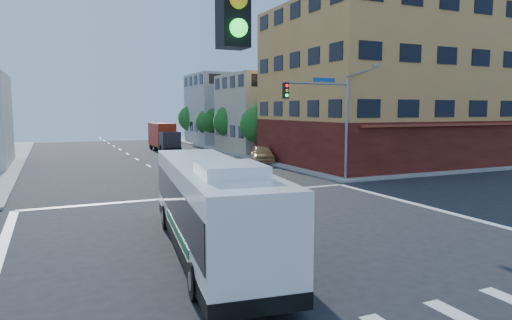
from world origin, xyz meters
name	(u,v)px	position (x,y,z in m)	size (l,w,h in m)	color
ground	(277,239)	(0.00, 0.00, 0.00)	(120.00, 120.00, 0.00)	black
sidewalk_ne	(388,145)	(35.00, 35.00, 0.07)	(50.00, 50.00, 0.15)	gray
corner_building_ne	(381,99)	(19.99, 18.48, 5.89)	(18.10, 15.44, 14.00)	#B57E41
building_east_near	(275,113)	(16.98, 33.98, 4.51)	(12.06, 10.06, 9.00)	tan
building_east_far	(233,109)	(16.98, 47.98, 5.01)	(12.06, 10.06, 10.00)	#9B9B96
signal_mast_ne	(327,109)	(9.08, 10.62, 4.98)	(7.91, 1.13, 8.07)	gray
street_tree_a	(258,122)	(11.90, 27.92, 3.59)	(3.60, 3.60, 5.53)	#3A2415
street_tree_b	(230,119)	(11.90, 35.92, 3.75)	(3.80, 3.80, 5.79)	#3A2415
street_tree_c	(209,120)	(11.90, 43.92, 3.46)	(3.40, 3.40, 5.29)	#3A2415
street_tree_d	(192,117)	(11.90, 51.92, 3.88)	(4.00, 4.00, 6.03)	#3A2415
transit_bus	(211,205)	(-2.85, -0.64, 1.68)	(3.94, 11.83, 3.44)	black
box_truck	(164,137)	(4.65, 39.24, 1.60)	(2.40, 7.38, 3.29)	#242428
parked_car	(262,154)	(10.19, 23.13, 0.82)	(1.93, 4.79, 1.63)	tan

